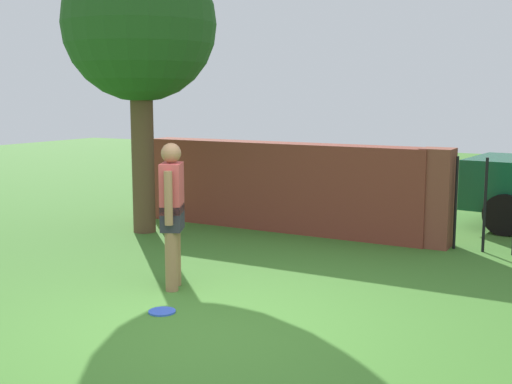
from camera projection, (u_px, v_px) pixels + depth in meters
name	position (u px, v px, depth m)	size (l,w,h in m)	color
ground_plane	(210.00, 329.00, 6.02)	(40.00, 40.00, 0.00)	#3D7528
brick_wall	(280.00, 186.00, 10.40)	(4.75, 0.50, 1.39)	brown
tree	(140.00, 27.00, 9.85)	(2.32, 2.32, 4.35)	brown
person	(172.00, 209.00, 7.18)	(0.36, 0.49, 1.62)	#9E704C
frisbee_blue	(162.00, 312.00, 6.49)	(0.27, 0.27, 0.02)	blue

